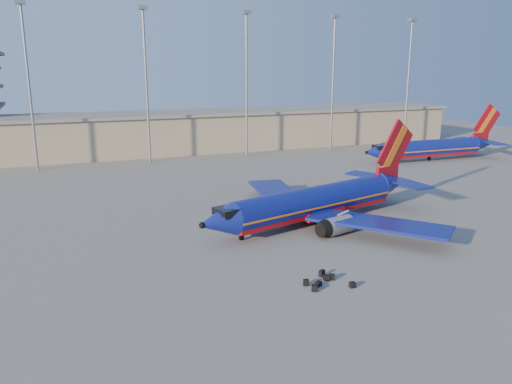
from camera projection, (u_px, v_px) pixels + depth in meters
ground at (271, 227)px, 56.77m from camera, size 220.00×220.00×0.00m
terminal_building at (207, 130)px, 111.52m from camera, size 122.00×16.00×8.50m
light_mast_row at (198, 69)px, 95.73m from camera, size 101.60×1.60×28.65m
aircraft_main at (319, 202)px, 58.42m from camera, size 32.57×30.91×11.25m
aircraft_second at (433, 148)px, 98.02m from camera, size 31.83×12.40×10.78m
luggage_pile at (324, 281)px, 41.73m from camera, size 3.91×3.52×0.55m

